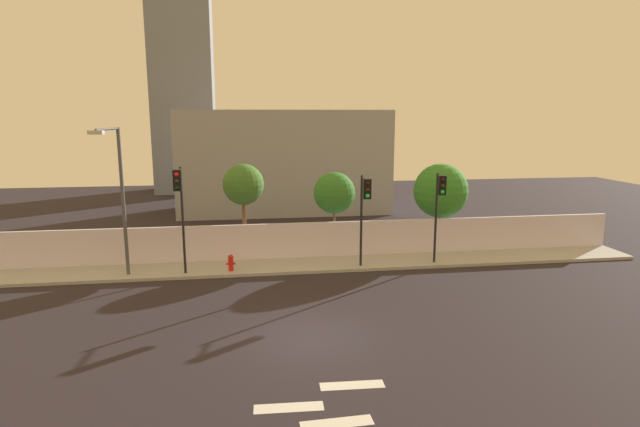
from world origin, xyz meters
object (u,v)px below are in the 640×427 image
Objects in this scene: street_lamp_curbside at (119,189)px; roadside_tree_leftmost at (243,185)px; traffic_light_right at (180,199)px; roadside_tree_midleft at (334,193)px; traffic_light_left at (439,200)px; roadside_tree_midright at (441,191)px; traffic_light_center at (365,203)px; fire_hydrant at (231,262)px.

street_lamp_curbside is 1.37× the size of roadside_tree_leftmost.
traffic_light_right is 1.13× the size of roadside_tree_midleft.
traffic_light_left is 4.13m from roadside_tree_midright.
street_lamp_curbside reaches higher than roadside_tree_leftmost.
roadside_tree_midright is (10.78, 0.00, -0.54)m from roadside_tree_leftmost.
traffic_light_left is at bearing 2.83° from traffic_light_center.
roadside_tree_midleft is at bearing 0.00° from roadside_tree_leftmost.
fire_hydrant is (-6.20, 0.85, -2.83)m from traffic_light_center.
roadside_tree_midright is at bearing 11.58° from street_lamp_curbside.
traffic_light_right is 6.27× the size of fire_hydrant.
roadside_tree_leftmost reaches higher than roadside_tree_midright.
street_lamp_curbside is 10.80m from roadside_tree_midleft.
roadside_tree_leftmost is at bearing 157.52° from traffic_light_left.
fire_hydrant is at bearing 19.78° from traffic_light_right.
street_lamp_curbside is at bearing -177.86° from fire_hydrant.
traffic_light_right is at bearing -160.22° from fire_hydrant.
traffic_light_left is at bearing -3.88° from fire_hydrant.
traffic_light_center is 0.89× the size of traffic_light_right.
traffic_light_right is at bearing -12.21° from street_lamp_curbside.
traffic_light_right is (-8.29, 0.10, 0.35)m from traffic_light_center.
roadside_tree_midleft reaches higher than fire_hydrant.
street_lamp_curbside is 1.41× the size of roadside_tree_midright.
roadside_tree_midleft is at bearing 27.19° from traffic_light_right.
fire_hydrant is 6.88m from roadside_tree_midleft.
traffic_light_left is 1.01× the size of traffic_light_center.
traffic_light_center is at bearing -3.54° from street_lamp_curbside.
roadside_tree_midright is at bearing 37.23° from traffic_light_center.
roadside_tree_leftmost is (-5.52, 4.00, 0.39)m from traffic_light_center.
roadside_tree_midleft is at bearing 139.10° from traffic_light_left.
traffic_light_right is 1.01× the size of roadside_tree_leftmost.
street_lamp_curbside is at bearing -162.03° from roadside_tree_midleft.
traffic_light_right reaches higher than traffic_light_left.
traffic_light_right is 14.11m from roadside_tree_midright.
fire_hydrant is (-9.90, 0.67, -2.85)m from traffic_light_left.
traffic_light_left is at bearing -40.90° from roadside_tree_midleft.
traffic_light_left reaches higher than traffic_light_center.
fire_hydrant is 12.19m from roadside_tree_midright.
traffic_light_center is 6.61m from roadside_tree_midright.
street_lamp_curbside is at bearing -148.52° from roadside_tree_leftmost.
roadside_tree_midright is (1.57, 3.81, -0.17)m from traffic_light_left.
street_lamp_curbside is 8.50× the size of fire_hydrant.
roadside_tree_midright is at bearing 0.00° from roadside_tree_midleft.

